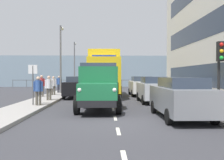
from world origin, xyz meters
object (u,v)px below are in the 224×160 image
(truck_vintage_green, at_px, (99,88))
(car_silver_kerbside_1, at_px, (153,89))
(pedestrian_couple_a, at_px, (59,83))
(street_sign, at_px, (33,78))
(pedestrian_in_dark_coat, at_px, (49,86))
(car_navy_oppositeside_2, at_px, (88,82))
(lorry_cargo_yellow, at_px, (104,72))
(car_teal_oppositeside_1, at_px, (84,84))
(lamp_post_far, at_px, (75,60))
(pedestrian_with_bag, at_px, (42,84))
(pedestrian_by_lamp, at_px, (53,84))
(car_grey_kerbside_near, at_px, (180,97))
(pedestrian_couple_b, at_px, (38,88))
(lamp_post_promenade, at_px, (61,53))
(traffic_light_near, at_px, (220,61))
(car_black_oppositeside_0, at_px, (77,87))
(car_white_kerbside_2, at_px, (141,86))

(truck_vintage_green, height_order, car_silver_kerbside_1, truck_vintage_green)
(pedestrian_couple_a, height_order, street_sign, street_sign)
(car_silver_kerbside_1, bearing_deg, pedestrian_in_dark_coat, -2.32)
(pedestrian_couple_a, xyz_separation_m, street_sign, (-0.38, 9.97, 0.59))
(car_navy_oppositeside_2, bearing_deg, truck_vintage_green, 95.73)
(lorry_cargo_yellow, xyz_separation_m, car_teal_oppositeside_1, (2.21, -5.50, -1.18))
(truck_vintage_green, bearing_deg, lamp_post_far, -80.03)
(truck_vintage_green, relative_size, pedestrian_with_bag, 3.36)
(pedestrian_by_lamp, relative_size, street_sign, 0.70)
(lorry_cargo_yellow, bearing_deg, car_grey_kerbside_near, 106.69)
(truck_vintage_green, relative_size, pedestrian_couple_b, 3.53)
(pedestrian_couple_b, bearing_deg, pedestrian_with_bag, -77.45)
(pedestrian_by_lamp, height_order, lamp_post_promenade, lamp_post_promenade)
(car_grey_kerbside_near, height_order, pedestrian_in_dark_coat, pedestrian_in_dark_coat)
(car_teal_oppositeside_1, bearing_deg, traffic_light_near, 116.07)
(pedestrian_by_lamp, relative_size, lamp_post_promenade, 0.25)
(pedestrian_couple_a, bearing_deg, lamp_post_far, -90.13)
(car_silver_kerbside_1, relative_size, car_teal_oppositeside_1, 0.88)
(pedestrian_in_dark_coat, height_order, lamp_post_far, lamp_post_far)
(car_black_oppositeside_0, bearing_deg, street_sign, 74.00)
(pedestrian_with_bag, distance_m, pedestrian_couple_a, 4.46)
(car_black_oppositeside_0, height_order, pedestrian_couple_b, pedestrian_couple_b)
(pedestrian_in_dark_coat, xyz_separation_m, pedestrian_with_bag, (1.23, -2.91, 0.03))
(lorry_cargo_yellow, relative_size, pedestrian_in_dark_coat, 5.03)
(car_white_kerbside_2, relative_size, car_teal_oppositeside_1, 0.92)
(pedestrian_with_bag, relative_size, street_sign, 0.75)
(car_grey_kerbside_near, distance_m, car_silver_kerbside_1, 6.13)
(car_teal_oppositeside_1, bearing_deg, car_navy_oppositeside_2, -90.00)
(car_teal_oppositeside_1, bearing_deg, street_sign, 82.03)
(car_grey_kerbside_near, bearing_deg, car_silver_kerbside_1, -90.00)
(car_grey_kerbside_near, relative_size, pedestrian_by_lamp, 2.86)
(pedestrian_with_bag, xyz_separation_m, traffic_light_near, (-10.24, 8.40, 1.34))
(car_teal_oppositeside_1, height_order, lamp_post_promenade, lamp_post_promenade)
(car_navy_oppositeside_2, relative_size, pedestrian_with_bag, 2.60)
(car_black_oppositeside_0, distance_m, pedestrian_with_bag, 2.77)
(pedestrian_in_dark_coat, bearing_deg, car_white_kerbside_2, -142.51)
(traffic_light_near, bearing_deg, pedestrian_by_lamp, -46.15)
(car_silver_kerbside_1, distance_m, pedestrian_with_bag, 8.76)
(pedestrian_by_lamp, distance_m, street_sign, 7.23)
(car_teal_oppositeside_1, distance_m, lamp_post_far, 10.05)
(car_teal_oppositeside_1, height_order, pedestrian_in_dark_coat, pedestrian_in_dark_coat)
(lorry_cargo_yellow, height_order, car_grey_kerbside_near, lorry_cargo_yellow)
(car_white_kerbside_2, bearing_deg, pedestrian_couple_a, -14.87)
(truck_vintage_green, bearing_deg, car_white_kerbside_2, -110.71)
(car_silver_kerbside_1, xyz_separation_m, car_teal_oppositeside_1, (5.47, -10.23, 0.00))
(car_white_kerbside_2, distance_m, pedestrian_couple_b, 10.68)
(car_grey_kerbside_near, height_order, car_black_oppositeside_0, same)
(pedestrian_by_lamp, bearing_deg, car_navy_oppositeside_2, -100.78)
(lorry_cargo_yellow, distance_m, pedestrian_couple_a, 5.31)
(car_black_oppositeside_0, height_order, car_navy_oppositeside_2, same)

